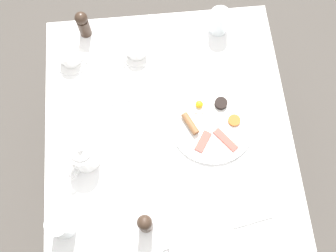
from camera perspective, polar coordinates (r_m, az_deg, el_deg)
ground_plane at (r=2.14m, az=0.00°, el=-6.77°), size 8.00×8.00×0.00m
table at (r=1.51m, az=0.00°, el=-1.23°), size 0.90×1.00×0.73m
breakfast_plate at (r=1.45m, az=6.28°, el=0.53°), size 0.31×0.31×0.04m
teapot_near at (r=1.38m, az=-12.13°, el=-4.22°), size 0.12×0.17×0.13m
teacup_with_saucer_left at (r=1.56m, az=-4.58°, el=10.97°), size 0.13×0.13×0.06m
teacup_with_saucer_right at (r=1.58m, az=-13.95°, el=9.67°), size 0.13×0.13×0.06m
water_glass_tall at (r=1.35m, az=-15.25°, el=-13.80°), size 0.08×0.08×0.12m
water_glass_short at (r=1.60m, az=7.42°, el=14.84°), size 0.08×0.08×0.10m
creamer_jug at (r=1.33m, az=1.48°, el=-17.01°), size 0.09×0.07×0.06m
pepper_grinder at (r=1.60m, az=-12.24°, el=14.32°), size 0.05×0.05×0.12m
salt_grinder at (r=1.30m, az=-3.34°, el=-13.96°), size 0.05×0.05×0.12m
napkin_folded at (r=1.40m, az=11.49°, el=-11.24°), size 0.16×0.14×0.01m
fork_by_plate at (r=1.59m, az=2.24°, el=11.77°), size 0.09×0.17×0.00m
knife_by_plate at (r=1.49m, az=-6.89°, el=3.55°), size 0.19×0.05×0.00m
spoon_for_tea at (r=1.38m, az=0.88°, el=-9.41°), size 0.04×0.16×0.00m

